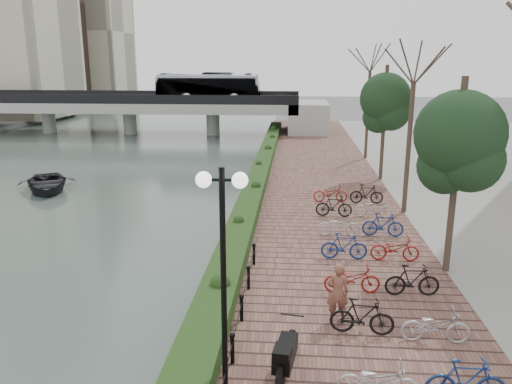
# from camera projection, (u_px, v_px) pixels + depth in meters

# --- Properties ---
(river_water) EXTENTS (30.00, 130.00, 0.02)m
(river_water) POSITION_uv_depth(u_px,v_px,m) (37.00, 173.00, 34.44)
(river_water) COLOR #42534D
(river_water) RESTS_ON ground
(promenade) EXTENTS (8.00, 75.00, 0.50)m
(promenade) POSITION_uv_depth(u_px,v_px,m) (318.00, 206.00, 25.66)
(promenade) COLOR brown
(promenade) RESTS_ON ground
(hedge) EXTENTS (1.10, 56.00, 0.60)m
(hedge) POSITION_uv_depth(u_px,v_px,m) (256.00, 183.00, 28.20)
(hedge) COLOR #1E3C15
(hedge) RESTS_ON promenade
(chain_fence) EXTENTS (0.10, 14.10, 0.70)m
(chain_fence) POSITION_uv_depth(u_px,v_px,m) (227.00, 375.00, 10.75)
(chain_fence) COLOR black
(chain_fence) RESTS_ON promenade
(lamppost) EXTENTS (1.02, 0.32, 4.97)m
(lamppost) POSITION_uv_depth(u_px,v_px,m) (223.00, 237.00, 9.79)
(lamppost) COLOR black
(lamppost) RESTS_ON promenade
(motorcycle) EXTENTS (0.83, 1.88, 1.13)m
(motorcycle) POSITION_uv_depth(u_px,v_px,m) (286.00, 352.00, 11.22)
(motorcycle) COLOR black
(motorcycle) RESTS_ON promenade
(pedestrian) EXTENTS (0.63, 0.43, 1.69)m
(pedestrian) POSITION_uv_depth(u_px,v_px,m) (337.00, 293.00, 13.52)
(pedestrian) COLOR brown
(pedestrian) RESTS_ON promenade
(bicycle_parking) EXTENTS (2.40, 17.32, 1.00)m
(bicycle_parking) POSITION_uv_depth(u_px,v_px,m) (369.00, 248.00, 17.79)
(bicycle_parking) COLOR #B0AFB4
(bicycle_parking) RESTS_ON promenade
(street_trees) EXTENTS (3.20, 37.12, 6.80)m
(street_trees) POSITION_uv_depth(u_px,v_px,m) (427.00, 159.00, 19.84)
(street_trees) COLOR #352B1F
(street_trees) RESTS_ON promenade
(bridge) EXTENTS (36.00, 10.77, 6.50)m
(bridge) POSITION_uv_depth(u_px,v_px,m) (145.00, 102.00, 52.76)
(bridge) COLOR #A7A7A1
(bridge) RESTS_ON ground
(boat) EXTENTS (5.14, 5.74, 0.98)m
(boat) POSITION_uv_depth(u_px,v_px,m) (46.00, 183.00, 29.50)
(boat) COLOR black
(boat) RESTS_ON river_water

